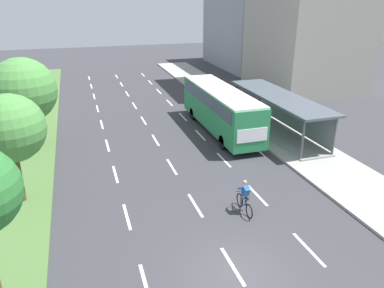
{
  "coord_description": "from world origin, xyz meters",
  "views": [
    {
      "loc": [
        -5.12,
        -10.46,
        10.07
      ],
      "look_at": [
        1.46,
        10.53,
        1.2
      ],
      "focal_mm": 34.97,
      "sensor_mm": 36.0,
      "label": 1
    }
  ],
  "objects_px": {
    "bus_shelter": "(281,110)",
    "bus": "(220,106)",
    "cyclist": "(245,198)",
    "median_tree_second": "(10,129)",
    "median_tree_third": "(23,91)"
  },
  "relations": [
    {
      "from": "cyclist",
      "to": "median_tree_second",
      "type": "height_order",
      "value": "median_tree_second"
    },
    {
      "from": "bus_shelter",
      "to": "median_tree_third",
      "type": "bearing_deg",
      "value": 173.34
    },
    {
      "from": "bus",
      "to": "cyclist",
      "type": "relative_size",
      "value": 6.2
    },
    {
      "from": "median_tree_second",
      "to": "bus",
      "type": "bearing_deg",
      "value": 27.34
    },
    {
      "from": "bus_shelter",
      "to": "median_tree_second",
      "type": "relative_size",
      "value": 2.02
    },
    {
      "from": "bus_shelter",
      "to": "median_tree_third",
      "type": "xyz_separation_m",
      "value": [
        -18.02,
        2.1,
        2.32
      ]
    },
    {
      "from": "bus_shelter",
      "to": "median_tree_third",
      "type": "relative_size",
      "value": 1.83
    },
    {
      "from": "cyclist",
      "to": "median_tree_second",
      "type": "distance_m",
      "value": 11.83
    },
    {
      "from": "bus_shelter",
      "to": "median_tree_third",
      "type": "distance_m",
      "value": 18.29
    },
    {
      "from": "cyclist",
      "to": "median_tree_third",
      "type": "distance_m",
      "value": 16.14
    },
    {
      "from": "median_tree_third",
      "to": "median_tree_second",
      "type": "bearing_deg",
      "value": -89.34
    },
    {
      "from": "bus_shelter",
      "to": "bus",
      "type": "xyz_separation_m",
      "value": [
        -4.28,
        1.8,
        0.2
      ]
    },
    {
      "from": "cyclist",
      "to": "median_tree_third",
      "type": "bearing_deg",
      "value": 132.25
    },
    {
      "from": "bus",
      "to": "median_tree_second",
      "type": "bearing_deg",
      "value": -152.66
    },
    {
      "from": "cyclist",
      "to": "median_tree_second",
      "type": "relative_size",
      "value": 0.32
    }
  ]
}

